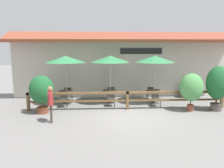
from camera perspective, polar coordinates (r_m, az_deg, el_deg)
The scene contains 20 objects.
ground_plane at distance 10.67m, azimuth 4.72°, elevation -8.17°, with size 60.00×60.00×0.00m, color slate.
building_facade at distance 14.28m, azimuth 2.61°, elevation 5.25°, with size 14.28×1.49×4.23m.
patio_railing at distance 11.49m, azimuth 4.06°, elevation -3.27°, with size 10.40×0.14×0.95m.
patio_umbrella_near at distance 12.62m, azimuth -12.04°, elevation 6.35°, with size 2.23×2.23×2.81m.
dining_table_near at distance 12.88m, azimuth -11.73°, elevation -2.42°, with size 0.92×0.92×0.77m.
chair_near_streetside at distance 12.28m, azimuth -12.52°, elevation -3.69°, with size 0.42×0.42×0.85m.
chair_near_wallside at distance 13.56m, azimuth -11.34°, elevation -2.39°, with size 0.45×0.45×0.85m.
patio_umbrella_middle at distance 12.55m, azimuth -0.46°, elevation 6.54°, with size 2.23×2.23×2.81m.
dining_table_middle at distance 12.81m, azimuth -0.45°, elevation -2.28°, with size 0.92×0.92×0.77m.
chair_middle_streetside at distance 12.16m, azimuth -0.20°, elevation -3.58°, with size 0.45×0.45×0.85m.
chair_middle_wallside at distance 13.52m, azimuth -0.35°, elevation -2.23°, with size 0.47×0.47×0.85m.
patio_umbrella_far at distance 12.78m, azimuth 11.15°, elevation 6.42°, with size 2.23×2.23×2.81m.
dining_table_far at distance 13.03m, azimuth 10.86°, elevation -2.25°, with size 0.92×0.92×0.77m.
chair_far_streetside at distance 12.41m, azimuth 11.43°, elevation -3.51°, with size 0.45×0.45×0.85m.
chair_far_wallside at distance 13.70m, azimuth 10.00°, elevation -2.23°, with size 0.47×0.47×0.85m.
potted_plant_entrance_palm at distance 11.76m, azimuth 20.03°, elevation -0.93°, with size 1.19×1.07×1.95m.
potted_plant_broad_leaf at distance 12.32m, azimuth 25.90°, elevation -0.03°, with size 1.17×1.05×2.32m.
potted_plant_small_flowering at distance 11.27m, azimuth -17.90°, elevation -1.66°, with size 1.20×1.08×1.91m.
potted_plant_corner_fern at distance 14.96m, azimuth 18.69°, elevation -1.47°, with size 0.77×0.69×0.97m.
pedestrian at distance 9.78m, azimuth -15.75°, elevation -3.89°, with size 0.26×0.56×1.61m.
Camera 1 is at (-1.43, -10.06, 3.27)m, focal length 35.00 mm.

